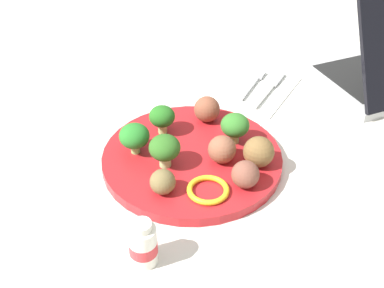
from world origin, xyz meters
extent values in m
plane|color=silver|center=(0.00, 0.00, 0.00)|extent=(4.00, 4.00, 0.00)
cylinder|color=red|center=(0.00, 0.00, 0.01)|extent=(0.28, 0.28, 0.02)
cylinder|color=#9FC97E|center=(-0.04, 0.02, 0.02)|extent=(0.02, 0.02, 0.02)
ellipsoid|color=#2E6321|center=(-0.04, 0.02, 0.05)|extent=(0.05, 0.05, 0.04)
cylinder|color=#8FC26B|center=(0.06, -0.04, 0.02)|extent=(0.01, 0.01, 0.02)
ellipsoid|color=#347429|center=(0.06, -0.04, 0.05)|extent=(0.05, 0.05, 0.04)
cylinder|color=#8EC46B|center=(-0.04, 0.08, 0.02)|extent=(0.01, 0.01, 0.01)
ellipsoid|color=#267427|center=(-0.04, 0.08, 0.05)|extent=(0.05, 0.05, 0.04)
cylinder|color=#A8C06E|center=(0.03, 0.07, 0.02)|extent=(0.01, 0.01, 0.02)
ellipsoid|color=#25671F|center=(0.03, 0.07, 0.05)|extent=(0.04, 0.04, 0.03)
sphere|color=brown|center=(-0.09, -0.01, 0.03)|extent=(0.04, 0.04, 0.04)
sphere|color=brown|center=(0.10, 0.03, 0.04)|extent=(0.04, 0.04, 0.04)
sphere|color=brown|center=(0.03, -0.10, 0.04)|extent=(0.05, 0.05, 0.05)
sphere|color=brown|center=(0.01, -0.05, 0.04)|extent=(0.04, 0.04, 0.04)
sphere|color=brown|center=(-0.03, -0.10, 0.04)|extent=(0.04, 0.04, 0.04)
torus|color=yellow|center=(-0.06, -0.06, 0.02)|extent=(0.08, 0.08, 0.01)
cube|color=white|center=(0.26, 0.00, 0.00)|extent=(0.17, 0.12, 0.01)
cube|color=silver|center=(0.24, 0.01, 0.01)|extent=(0.09, 0.02, 0.01)
cube|color=silver|center=(0.30, 0.02, 0.01)|extent=(0.03, 0.02, 0.01)
cube|color=white|center=(0.23, -0.02, 0.01)|extent=(0.09, 0.01, 0.01)
cube|color=silver|center=(0.30, -0.02, 0.01)|extent=(0.06, 0.02, 0.01)
cylinder|color=white|center=(-0.20, -0.04, 0.03)|extent=(0.03, 0.03, 0.06)
cylinder|color=red|center=(-0.20, -0.04, 0.03)|extent=(0.04, 0.04, 0.02)
cylinder|color=silver|center=(-0.20, -0.04, 0.06)|extent=(0.03, 0.03, 0.01)
camera|label=1|loc=(-0.52, -0.30, 0.49)|focal=45.87mm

